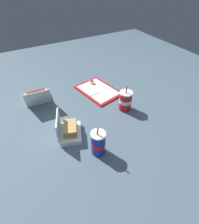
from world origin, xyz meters
The scene contains 9 objects.
ground_plane centered at (0.00, 0.00, 0.00)m, with size 3.20×3.20×0.00m, color #4C6070.
food_tray centered at (-0.29, 0.18, 0.01)m, with size 0.41×0.33×0.01m.
ketchup_cup centered at (-0.40, 0.18, 0.03)m, with size 0.04×0.04×0.02m.
napkin_stack centered at (-0.29, 0.12, 0.02)m, with size 0.10×0.10×0.00m, color white.
plastic_fork centered at (-0.30, 0.24, 0.02)m, with size 0.11×0.01×0.01m, color white.
clamshell_hotdog_center centered at (-0.40, -0.31, 0.04)m, with size 0.24×0.20×0.17m.
clamshell_sandwich_front centered at (0.07, -0.23, 0.04)m, with size 0.22×0.19×0.17m.
soda_cup_corner centered at (0.02, 0.24, 0.08)m, with size 0.10×0.10×0.21m.
soda_cup_right centered at (0.27, -0.13, 0.08)m, with size 0.09×0.09×0.22m.
Camera 1 is at (0.82, -0.43, 0.86)m, focal length 28.00 mm.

